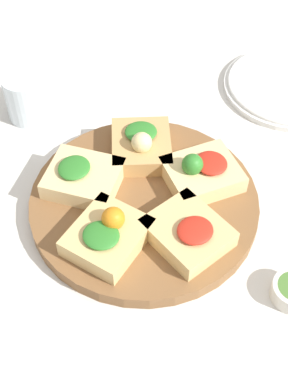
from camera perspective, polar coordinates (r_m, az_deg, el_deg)
name	(u,v)px	position (r m, az deg, el deg)	size (l,w,h in m)	color
ground_plane	(144,207)	(0.85, 0.00, -1.66)	(3.00, 3.00, 0.00)	silver
serving_board	(144,203)	(0.85, 0.00, -1.17)	(0.36, 0.36, 0.02)	brown
focaccia_slice_0	(188,232)	(0.78, 4.73, -4.31)	(0.13, 0.12, 0.04)	#DBB775
focaccia_slice_1	(202,173)	(0.85, 6.20, 2.07)	(0.10, 0.12, 0.06)	#E5C689
focaccia_slice_2	(141,145)	(0.89, -0.29, 5.05)	(0.14, 0.13, 0.06)	tan
focaccia_slice_3	(83,177)	(0.85, -6.54, 1.57)	(0.15, 0.15, 0.04)	#E5C689
focaccia_slice_4	(108,235)	(0.77, -3.91, -4.58)	(0.14, 0.15, 0.06)	#DBB775
plate_left	(288,86)	(1.10, 15.15, 10.88)	(0.25, 0.25, 0.02)	white
water_glass	(27,96)	(1.00, -12.33, 9.93)	(0.08, 0.08, 0.09)	silver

